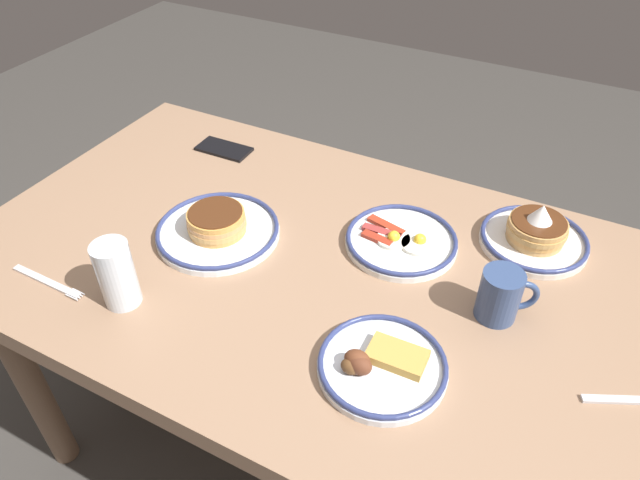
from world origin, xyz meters
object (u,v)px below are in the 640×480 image
(cell_phone, at_px, (224,149))
(fork_near, at_px, (48,282))
(plate_far_side, at_px, (381,365))
(drinking_glass, at_px, (117,277))
(plate_far_companion, at_px, (401,240))
(coffee_mug, at_px, (501,295))
(plate_near_main, at_px, (535,235))
(plate_center_pancakes, at_px, (218,228))

(cell_phone, relative_size, fork_near, 0.78)
(fork_near, bearing_deg, plate_far_side, -170.75)
(drinking_glass, distance_m, fork_near, 0.18)
(fork_near, bearing_deg, cell_phone, -91.90)
(plate_far_companion, relative_size, coffee_mug, 2.25)
(plate_far_companion, bearing_deg, plate_far_side, 105.65)
(drinking_glass, distance_m, cell_phone, 0.57)
(plate_near_main, height_order, coffee_mug, same)
(plate_far_companion, distance_m, plate_far_side, 0.34)
(coffee_mug, distance_m, fork_near, 0.88)
(plate_far_side, height_order, fork_near, plate_far_side)
(plate_near_main, relative_size, plate_center_pancakes, 0.85)
(drinking_glass, xyz_separation_m, fork_near, (0.17, 0.03, -0.06))
(coffee_mug, distance_m, cell_phone, 0.84)
(drinking_glass, bearing_deg, plate_center_pancakes, -100.56)
(coffee_mug, bearing_deg, plate_center_pancakes, 4.49)
(plate_center_pancakes, height_order, cell_phone, plate_center_pancakes)
(plate_near_main, distance_m, fork_near, 1.01)
(plate_far_side, height_order, drinking_glass, drinking_glass)
(plate_far_side, distance_m, cell_phone, 0.81)
(plate_near_main, bearing_deg, plate_center_pancakes, 24.98)
(plate_far_companion, distance_m, coffee_mug, 0.26)
(plate_near_main, height_order, drinking_glass, drinking_glass)
(plate_far_companion, xyz_separation_m, fork_near, (0.58, 0.44, -0.01))
(plate_far_side, relative_size, coffee_mug, 2.09)
(coffee_mug, bearing_deg, plate_far_side, 57.07)
(plate_center_pancakes, relative_size, fork_near, 1.46)
(plate_far_companion, bearing_deg, coffee_mug, 155.39)
(coffee_mug, bearing_deg, plate_near_main, -94.19)
(plate_center_pancakes, xyz_separation_m, drinking_glass, (0.05, 0.25, 0.04))
(plate_far_companion, bearing_deg, drinking_glass, 44.21)
(plate_near_main, height_order, plate_far_companion, plate_near_main)
(plate_near_main, distance_m, coffee_mug, 0.24)
(plate_near_main, height_order, plate_far_side, plate_near_main)
(plate_near_main, distance_m, drinking_glass, 0.86)
(coffee_mug, bearing_deg, cell_phone, -17.76)
(plate_far_companion, distance_m, fork_near, 0.73)
(plate_center_pancakes, xyz_separation_m, plate_far_side, (-0.46, 0.17, -0.01))
(plate_center_pancakes, xyz_separation_m, fork_near, (0.21, 0.28, -0.02))
(plate_far_side, bearing_deg, fork_near, 9.25)
(plate_center_pancakes, relative_size, plate_far_side, 1.20)
(fork_near, bearing_deg, coffee_mug, -158.01)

